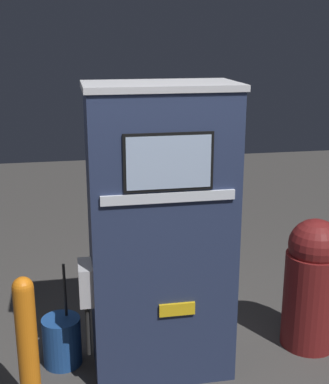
{
  "coord_description": "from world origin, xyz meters",
  "views": [
    {
      "loc": [
        -0.59,
        -3.04,
        2.3
      ],
      "look_at": [
        0.0,
        0.13,
        1.35
      ],
      "focal_mm": 50.0,
      "sensor_mm": 36.0,
      "label": 1
    }
  ],
  "objects_px": {
    "safety_bollard": "(28,346)",
    "squeegee_bucket": "(62,341)",
    "gas_pump": "(161,235)",
    "trash_bin": "(312,282)"
  },
  "relations": [
    {
      "from": "safety_bollard",
      "to": "squeegee_bucket",
      "type": "distance_m",
      "value": 0.66
    },
    {
      "from": "safety_bollard",
      "to": "squeegee_bucket",
      "type": "xyz_separation_m",
      "value": [
        0.19,
        0.55,
        -0.32
      ]
    },
    {
      "from": "squeegee_bucket",
      "to": "trash_bin",
      "type": "bearing_deg",
      "value": -2.51
    },
    {
      "from": "gas_pump",
      "to": "safety_bollard",
      "type": "relative_size",
      "value": 2.11
    },
    {
      "from": "safety_bollard",
      "to": "squeegee_bucket",
      "type": "relative_size",
      "value": 1.2
    },
    {
      "from": "gas_pump",
      "to": "squeegee_bucket",
      "type": "distance_m",
      "value": 1.09
    },
    {
      "from": "safety_bollard",
      "to": "trash_bin",
      "type": "xyz_separation_m",
      "value": [
        2.05,
        0.46,
        0.02
      ]
    },
    {
      "from": "gas_pump",
      "to": "trash_bin",
      "type": "height_order",
      "value": "gas_pump"
    },
    {
      "from": "squeegee_bucket",
      "to": "safety_bollard",
      "type": "bearing_deg",
      "value": -108.91
    },
    {
      "from": "safety_bollard",
      "to": "squeegee_bucket",
      "type": "bearing_deg",
      "value": 71.09
    }
  ]
}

